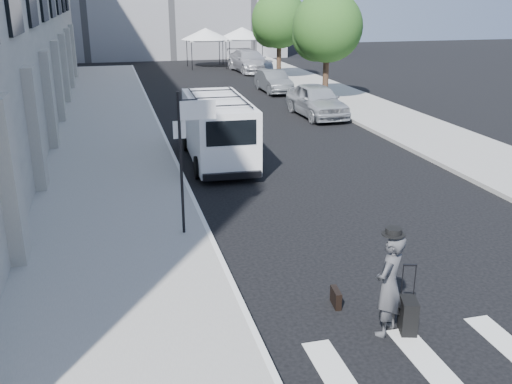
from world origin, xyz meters
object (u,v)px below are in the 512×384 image
businessman (389,285)px  parked_car_a (317,100)px  parked_car_c (249,61)px  briefcase (336,298)px  cargo_van (217,129)px  parked_car_b (274,81)px  suitcase (408,315)px

businessman → parked_car_a: size_ratio=0.40×
parked_car_c → briefcase: bearing=-106.0°
cargo_van → parked_car_b: bearing=68.3°
businessman → parked_car_c: (6.47, 36.28, -0.12)m
suitcase → parked_car_c: size_ratio=0.22×
parked_car_b → cargo_van: bearing=-114.2°
businessman → cargo_van: bearing=-126.8°
suitcase → parked_car_a: parked_car_a is taller
parked_car_b → parked_car_c: bearing=84.0°
businessman → parked_car_a: businessman is taller
cargo_van → parked_car_a: size_ratio=1.29×
businessman → parked_car_b: (5.53, 26.21, -0.28)m
parked_car_a → parked_car_b: (0.03, 7.74, -0.14)m
parked_car_b → parked_car_a: bearing=-90.8°
businessman → suitcase: 0.74m
parked_car_b → parked_car_c: (0.95, 10.06, 0.16)m
parked_car_b → briefcase: bearing=-104.1°
suitcase → parked_car_a: size_ratio=0.26×
briefcase → parked_car_b: (6.03, 25.11, 0.50)m
parked_car_b → businessman: bearing=-102.5°
briefcase → parked_car_c: parked_car_c is taller
businessman → parked_car_b: bearing=-142.4°
cargo_van → parked_car_a: bearing=48.6°
briefcase → cargo_van: 10.78m
cargo_van → parked_car_b: 15.70m
suitcase → parked_car_a: (5.11, 18.55, 0.48)m
briefcase → suitcase: (0.90, -1.18, 0.16)m
briefcase → parked_car_c: size_ratio=0.08×
briefcase → suitcase: size_ratio=0.36×
parked_car_b → parked_car_c: parked_car_c is taller
parked_car_a → parked_car_c: parked_car_c is taller
briefcase → suitcase: suitcase is taller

